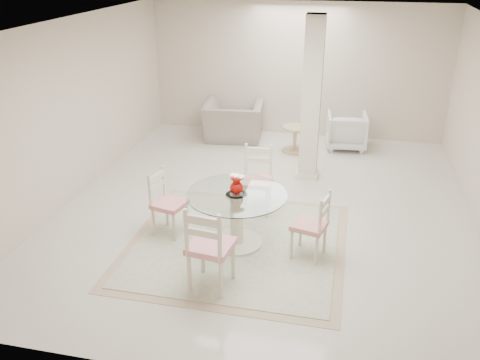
% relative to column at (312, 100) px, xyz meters
% --- Properties ---
extents(ground, '(7.00, 7.00, 0.00)m').
position_rel_column_xyz_m(ground, '(-0.50, -1.30, -1.35)').
color(ground, beige).
rests_on(ground, ground).
extents(room_shell, '(6.02, 7.02, 2.71)m').
position_rel_column_xyz_m(room_shell, '(-0.50, -1.30, 0.51)').
color(room_shell, beige).
rests_on(room_shell, ground).
extents(column, '(0.30, 0.30, 2.70)m').
position_rel_column_xyz_m(column, '(0.00, 0.00, 0.00)').
color(column, beige).
rests_on(column, ground).
extents(area_rug, '(2.84, 2.84, 0.02)m').
position_rel_column_xyz_m(area_rug, '(-0.69, -2.46, -1.34)').
color(area_rug, tan).
rests_on(area_rug, ground).
extents(dining_table, '(1.29, 1.29, 0.75)m').
position_rel_column_xyz_m(dining_table, '(-0.69, -2.46, -0.97)').
color(dining_table, '#F8EECC').
rests_on(dining_table, ground).
extents(red_vase, '(0.20, 0.18, 0.27)m').
position_rel_column_xyz_m(red_vase, '(-0.69, -2.46, -0.48)').
color(red_vase, '#9C0904').
rests_on(red_vase, dining_table).
extents(dining_chair_east, '(0.48, 0.48, 1.00)m').
position_rel_column_xyz_m(dining_chair_east, '(0.32, -2.55, -0.82)').
color(dining_chair_east, beige).
rests_on(dining_chair_east, ground).
extents(dining_chair_north, '(0.47, 0.47, 1.11)m').
position_rel_column_xyz_m(dining_chair_north, '(-0.62, -1.44, -0.77)').
color(dining_chair_north, beige).
rests_on(dining_chair_north, ground).
extents(dining_chair_west, '(0.49, 0.49, 1.01)m').
position_rel_column_xyz_m(dining_chair_west, '(-1.70, -2.36, -0.82)').
color(dining_chair_west, beige).
rests_on(dining_chair_west, ground).
extents(dining_chair_south, '(0.53, 0.53, 1.18)m').
position_rel_column_xyz_m(dining_chair_south, '(-0.78, -3.48, -0.73)').
color(dining_chair_south, beige).
rests_on(dining_chair_south, ground).
extents(recliner_taupe, '(1.29, 1.15, 0.77)m').
position_rel_column_xyz_m(recliner_taupe, '(-1.69, 1.58, -0.97)').
color(recliner_taupe, gray).
rests_on(recliner_taupe, ground).
extents(armchair_white, '(0.81, 0.83, 0.70)m').
position_rel_column_xyz_m(armchair_white, '(0.59, 1.58, -1.00)').
color(armchair_white, silver).
rests_on(armchair_white, ground).
extents(side_table, '(0.49, 0.49, 0.51)m').
position_rel_column_xyz_m(side_table, '(-0.36, 1.14, -1.12)').
color(side_table, tan).
rests_on(side_table, ground).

